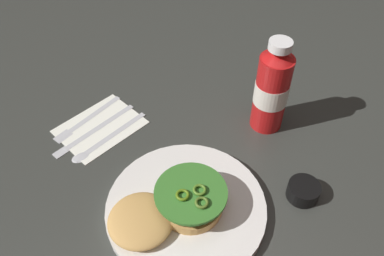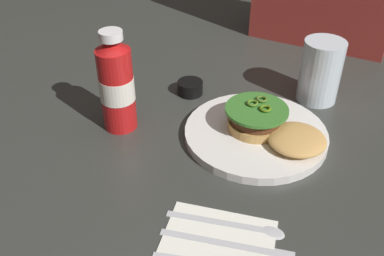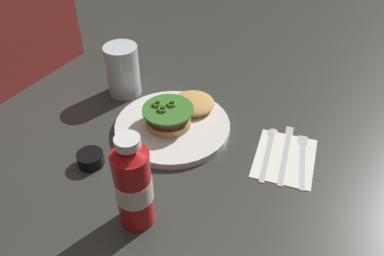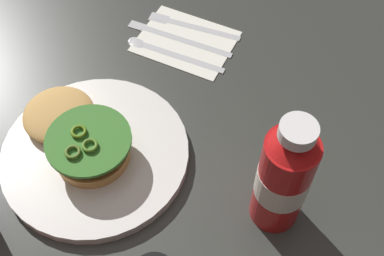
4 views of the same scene
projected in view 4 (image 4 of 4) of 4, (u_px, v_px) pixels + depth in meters
ground_plane at (124, 158)px, 0.74m from camera, size 3.00×3.00×0.00m
dinner_plate at (96, 154)px, 0.73m from camera, size 0.28×0.28×0.02m
burger_sandwich at (78, 135)px, 0.72m from camera, size 0.20×0.13×0.05m
ketchup_bottle at (283, 178)px, 0.61m from camera, size 0.07×0.07×0.21m
napkin at (186, 41)px, 0.88m from camera, size 0.19×0.16×0.00m
fork_utensil at (186, 24)px, 0.90m from camera, size 0.17×0.07×0.00m
butter_knife at (173, 36)px, 0.88m from camera, size 0.20×0.06×0.00m
spoon_utensil at (161, 49)px, 0.86m from camera, size 0.18×0.06×0.00m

